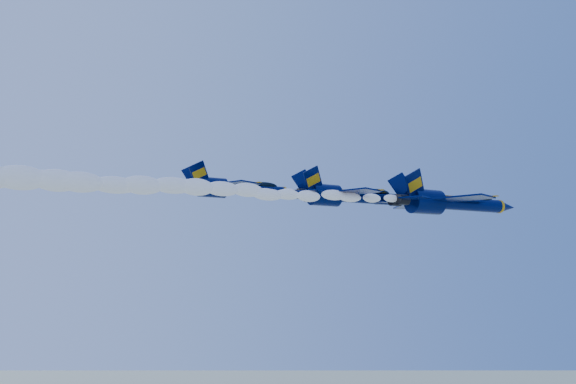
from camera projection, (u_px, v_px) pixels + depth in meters
name	position (u px, v px, depth m)	size (l,w,h in m)	color
jet_lead	(450.00, 202.00, 79.22)	(19.57, 16.05, 7.27)	#000A39
smoke_trail_jet_lead	(203.00, 189.00, 64.17)	(47.92, 2.34, 2.10)	white
jet_second	(348.00, 196.00, 75.90)	(16.57, 13.59, 6.16)	#000A39
smoke_trail_jet_second	(77.00, 181.00, 61.45)	(47.92, 1.98, 1.78)	white
jet_third	(236.00, 188.00, 83.16)	(16.62, 13.64, 6.18)	#000A39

